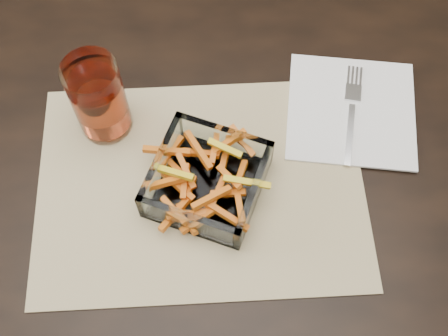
{
  "coord_description": "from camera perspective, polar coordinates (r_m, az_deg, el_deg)",
  "views": [
    {
      "loc": [
        0.03,
        -0.37,
        1.46
      ],
      "look_at": [
        0.04,
        -0.03,
        0.78
      ],
      "focal_mm": 45.0,
      "sensor_mm": 36.0,
      "label": 1
    }
  ],
  "objects": [
    {
      "name": "dining_table",
      "position": [
        0.87,
        -2.47,
        -2.08
      ],
      "size": [
        1.6,
        0.9,
        0.75
      ],
      "color": "black",
      "rests_on": "ground"
    },
    {
      "name": "placemat",
      "position": [
        0.78,
        -2.37,
        -1.67
      ],
      "size": [
        0.46,
        0.35,
        0.0
      ],
      "primitive_type": "cube",
      "rotation": [
        0.0,
        0.0,
        0.03
      ],
      "color": "tan",
      "rests_on": "dining_table"
    },
    {
      "name": "glass_bowl",
      "position": [
        0.75,
        -1.72,
        -1.33
      ],
      "size": [
        0.18,
        0.18,
        0.06
      ],
      "rotation": [
        0.0,
        0.0,
        -0.37
      ],
      "color": "white",
      "rests_on": "placemat"
    },
    {
      "name": "tumbler",
      "position": [
        0.79,
        -12.58,
        6.74
      ],
      "size": [
        0.07,
        0.07,
        0.13
      ],
      "color": "white",
      "rests_on": "placemat"
    },
    {
      "name": "napkin",
      "position": [
        0.85,
        12.81,
        5.74
      ],
      "size": [
        0.21,
        0.21,
        0.0
      ],
      "primitive_type": "cube",
      "rotation": [
        0.0,
        0.0,
        -0.13
      ],
      "color": "white",
      "rests_on": "placemat"
    },
    {
      "name": "fork",
      "position": [
        0.85,
        12.84,
        5.74
      ],
      "size": [
        0.05,
        0.17,
        0.0
      ],
      "rotation": [
        0.0,
        0.0,
        -0.19
      ],
      "color": "silver",
      "rests_on": "napkin"
    }
  ]
}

